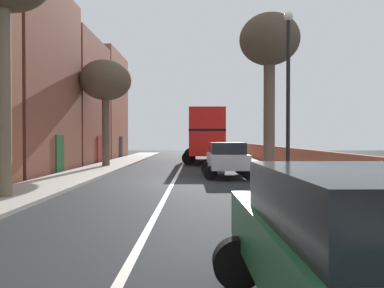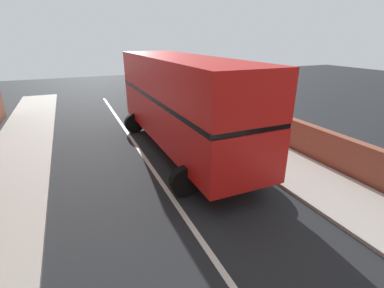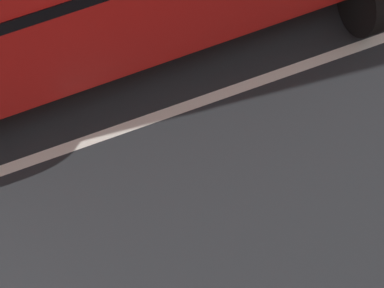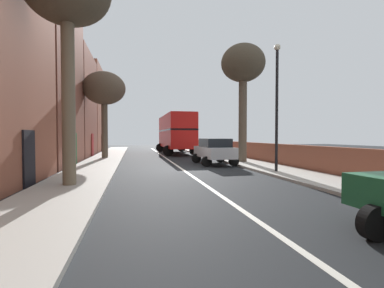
% 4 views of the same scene
% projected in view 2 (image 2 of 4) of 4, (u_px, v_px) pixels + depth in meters
% --- Properties ---
extents(double_decker_bus, '(3.63, 10.30, 4.06)m').
position_uv_depth(double_decker_bus, '(180.00, 99.00, 11.62)').
color(double_decker_bus, red).
rests_on(double_decker_bus, ground).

